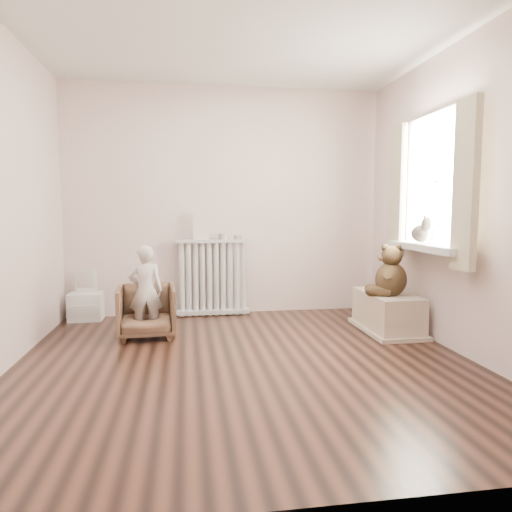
{
  "coord_description": "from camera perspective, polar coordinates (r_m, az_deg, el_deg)",
  "views": [
    {
      "loc": [
        -0.45,
        -3.48,
        1.2
      ],
      "look_at": [
        0.15,
        0.45,
        0.8
      ],
      "focal_mm": 32.0,
      "sensor_mm": 36.0,
      "label": 1
    }
  ],
  "objects": [
    {
      "name": "floor",
      "position": [
        3.71,
        -1.27,
        -13.14
      ],
      "size": [
        3.6,
        3.6,
        0.01
      ],
      "primitive_type": "cube",
      "color": "black",
      "rests_on": "ground"
    },
    {
      "name": "ceiling",
      "position": [
        3.78,
        -1.37,
        27.5
      ],
      "size": [
        3.6,
        3.6,
        0.01
      ],
      "primitive_type": "cube",
      "color": "white",
      "rests_on": "ground"
    },
    {
      "name": "back_wall",
      "position": [
        5.3,
        -3.84,
        6.8
      ],
      "size": [
        3.6,
        0.02,
        2.6
      ],
      "primitive_type": "cube",
      "color": "white",
      "rests_on": "ground"
    },
    {
      "name": "front_wall",
      "position": [
        1.74,
        6.41,
        9.06
      ],
      "size": [
        3.6,
        0.02,
        2.6
      ],
      "primitive_type": "cube",
      "color": "white",
      "rests_on": "ground"
    },
    {
      "name": "right_wall",
      "position": [
        4.15,
        24.37,
        6.62
      ],
      "size": [
        0.02,
        3.6,
        2.6
      ],
      "primitive_type": "cube",
      "color": "white",
      "rests_on": "ground"
    },
    {
      "name": "window",
      "position": [
        4.39,
        21.85,
        8.6
      ],
      "size": [
        0.03,
        0.9,
        1.1
      ],
      "primitive_type": "cube",
      "color": "white",
      "rests_on": "right_wall"
    },
    {
      "name": "window_sill",
      "position": [
        4.35,
        20.55,
        1.03
      ],
      "size": [
        0.22,
        1.1,
        0.06
      ],
      "primitive_type": "cube",
      "color": "silver",
      "rests_on": "right_wall"
    },
    {
      "name": "curtain_left",
      "position": [
        3.84,
        24.74,
        8.07
      ],
      "size": [
        0.06,
        0.26,
        1.3
      ],
      "primitive_type": "cube",
      "color": "beige",
      "rests_on": "right_wall"
    },
    {
      "name": "curtain_right",
      "position": [
        4.83,
        17.23,
        7.74
      ],
      "size": [
        0.06,
        0.26,
        1.3
      ],
      "primitive_type": "cube",
      "color": "beige",
      "rests_on": "right_wall"
    },
    {
      "name": "radiator",
      "position": [
        5.23,
        -5.4,
        -3.2
      ],
      "size": [
        0.82,
        0.16,
        0.87
      ],
      "primitive_type": "cube",
      "color": "silver",
      "rests_on": "floor"
    },
    {
      "name": "paper_doll",
      "position": [
        5.17,
        -6.88,
        3.72
      ],
      "size": [
        0.18,
        0.02,
        0.31
      ],
      "primitive_type": "cube",
      "color": "beige",
      "rests_on": "radiator"
    },
    {
      "name": "tin_a",
      "position": [
        5.18,
        -4.09,
        2.44
      ],
      "size": [
        0.11,
        0.11,
        0.07
      ],
      "primitive_type": "cylinder",
      "color": "#A59E8C",
      "rests_on": "radiator"
    },
    {
      "name": "tin_b",
      "position": [
        5.2,
        -2.33,
        2.36
      ],
      "size": [
        0.09,
        0.09,
        0.05
      ],
      "primitive_type": "cylinder",
      "color": "#A59E8C",
      "rests_on": "radiator"
    },
    {
      "name": "toy_vanity",
      "position": [
        5.33,
        -20.53,
        -4.63
      ],
      "size": [
        0.35,
        0.25,
        0.55
      ],
      "primitive_type": "cube",
      "color": "silver",
      "rests_on": "floor"
    },
    {
      "name": "armchair",
      "position": [
        4.47,
        -13.52,
        -6.72
      ],
      "size": [
        0.56,
        0.58,
        0.49
      ],
      "primitive_type": "imported",
      "rotation": [
        0.0,
        0.0,
        0.07
      ],
      "color": "brown",
      "rests_on": "floor"
    },
    {
      "name": "child",
      "position": [
        4.39,
        -13.63,
        -4.28
      ],
      "size": [
        0.33,
        0.23,
        0.86
      ],
      "primitive_type": "imported",
      "rotation": [
        0.0,
        0.0,
        3.21
      ],
      "color": "beige",
      "rests_on": "armchair"
    },
    {
      "name": "toy_bench",
      "position": [
        4.76,
        16.12,
        -6.63
      ],
      "size": [
        0.43,
        0.81,
        0.38
      ],
      "primitive_type": "cube",
      "color": "beige",
      "rests_on": "floor"
    },
    {
      "name": "teddy_bear",
      "position": [
        4.56,
        16.57,
        -1.17
      ],
      "size": [
        0.48,
        0.43,
        0.49
      ],
      "primitive_type": null,
      "rotation": [
        0.0,
        0.0,
        -0.37
      ],
      "color": "#332414",
      "rests_on": "toy_bench"
    },
    {
      "name": "plush_cat",
      "position": [
        4.39,
        20.07,
        2.79
      ],
      "size": [
        0.28,
        0.34,
        0.25
      ],
      "primitive_type": null,
      "rotation": [
        0.0,
        0.0,
        -0.39
      ],
      "color": "gray",
      "rests_on": "window_sill"
    }
  ]
}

